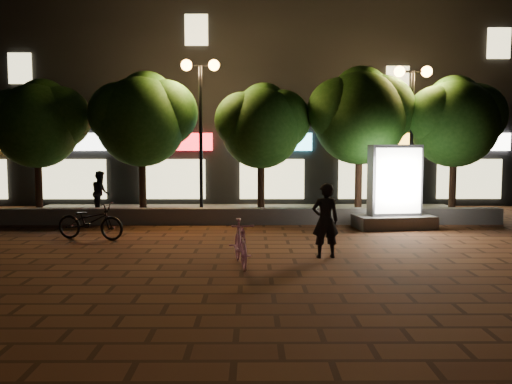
{
  "coord_description": "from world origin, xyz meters",
  "views": [
    {
      "loc": [
        0.21,
        -12.57,
        2.46
      ],
      "look_at": [
        0.31,
        1.5,
        1.23
      ],
      "focal_mm": 37.43,
      "sensor_mm": 36.0,
      "label": 1
    }
  ],
  "objects_px": {
    "tree_far_left": "(39,120)",
    "rider": "(325,221)",
    "tree_far_right": "(456,118)",
    "street_lamp_right": "(412,102)",
    "tree_left": "(143,116)",
    "pedestrian": "(101,192)",
    "tree_right": "(361,112)",
    "ad_kiosk": "(394,195)",
    "scooter_pink": "(241,243)",
    "scooter_parked": "(90,221)",
    "tree_mid": "(263,123)",
    "street_lamp_left": "(200,98)"
  },
  "relations": [
    {
      "from": "scooter_pink",
      "to": "scooter_parked",
      "type": "bearing_deg",
      "value": 132.87
    },
    {
      "from": "tree_left",
      "to": "tree_right",
      "type": "bearing_deg",
      "value": 0.0
    },
    {
      "from": "tree_far_left",
      "to": "street_lamp_right",
      "type": "distance_m",
      "value": 12.47
    },
    {
      "from": "rider",
      "to": "scooter_parked",
      "type": "relative_size",
      "value": 0.89
    },
    {
      "from": "tree_far_left",
      "to": "rider",
      "type": "distance_m",
      "value": 11.18
    },
    {
      "from": "tree_left",
      "to": "scooter_parked",
      "type": "xyz_separation_m",
      "value": [
        -0.59,
        -4.18,
        -2.96
      ]
    },
    {
      "from": "rider",
      "to": "street_lamp_left",
      "type": "bearing_deg",
      "value": -69.46
    },
    {
      "from": "scooter_pink",
      "to": "tree_left",
      "type": "bearing_deg",
      "value": 105.89
    },
    {
      "from": "ad_kiosk",
      "to": "street_lamp_left",
      "type": "bearing_deg",
      "value": 161.0
    },
    {
      "from": "street_lamp_left",
      "to": "pedestrian",
      "type": "relative_size",
      "value": 3.45
    },
    {
      "from": "ad_kiosk",
      "to": "pedestrian",
      "type": "xyz_separation_m",
      "value": [
        -9.5,
        2.75,
        -0.17
      ]
    },
    {
      "from": "tree_far_right",
      "to": "scooter_parked",
      "type": "xyz_separation_m",
      "value": [
        -11.08,
        -4.18,
        -2.88
      ]
    },
    {
      "from": "tree_far_right",
      "to": "street_lamp_right",
      "type": "height_order",
      "value": "street_lamp_right"
    },
    {
      "from": "tree_left",
      "to": "pedestrian",
      "type": "relative_size",
      "value": 3.25
    },
    {
      "from": "ad_kiosk",
      "to": "tree_left",
      "type": "bearing_deg",
      "value": 163.68
    },
    {
      "from": "tree_far_left",
      "to": "ad_kiosk",
      "type": "xyz_separation_m",
      "value": [
        11.38,
        -2.3,
        -2.29
      ]
    },
    {
      "from": "tree_left",
      "to": "scooter_pink",
      "type": "relative_size",
      "value": 3.1
    },
    {
      "from": "street_lamp_left",
      "to": "scooter_pink",
      "type": "relative_size",
      "value": 3.29
    },
    {
      "from": "tree_left",
      "to": "tree_mid",
      "type": "height_order",
      "value": "tree_left"
    },
    {
      "from": "street_lamp_left",
      "to": "pedestrian",
      "type": "distance_m",
      "value": 4.84
    },
    {
      "from": "street_lamp_left",
      "to": "ad_kiosk",
      "type": "xyz_separation_m",
      "value": [
        5.93,
        -2.04,
        -3.03
      ]
    },
    {
      "from": "tree_left",
      "to": "tree_mid",
      "type": "bearing_deg",
      "value": -0.0
    },
    {
      "from": "tree_far_left",
      "to": "ad_kiosk",
      "type": "distance_m",
      "value": 11.83
    },
    {
      "from": "tree_right",
      "to": "pedestrian",
      "type": "relative_size",
      "value": 3.37
    },
    {
      "from": "street_lamp_left",
      "to": "street_lamp_right",
      "type": "bearing_deg",
      "value": 0.0
    },
    {
      "from": "tree_far_left",
      "to": "tree_left",
      "type": "distance_m",
      "value": 3.51
    },
    {
      "from": "tree_right",
      "to": "scooter_parked",
      "type": "bearing_deg",
      "value": -152.05
    },
    {
      "from": "tree_mid",
      "to": "tree_far_right",
      "type": "xyz_separation_m",
      "value": [
        6.5,
        0.0,
        0.15
      ]
    },
    {
      "from": "tree_far_left",
      "to": "tree_right",
      "type": "xyz_separation_m",
      "value": [
        10.8,
        0.0,
        0.27
      ]
    },
    {
      "from": "tree_far_right",
      "to": "street_lamp_right",
      "type": "xyz_separation_m",
      "value": [
        -1.55,
        -0.26,
        0.53
      ]
    },
    {
      "from": "street_lamp_left",
      "to": "pedestrian",
      "type": "height_order",
      "value": "street_lamp_left"
    },
    {
      "from": "street_lamp_right",
      "to": "pedestrian",
      "type": "xyz_separation_m",
      "value": [
        -10.57,
        0.71,
        -3.06
      ]
    },
    {
      "from": "ad_kiosk",
      "to": "scooter_parked",
      "type": "xyz_separation_m",
      "value": [
        -8.46,
        -1.88,
        -0.51
      ]
    },
    {
      "from": "tree_right",
      "to": "tree_mid",
      "type": "bearing_deg",
      "value": -180.0
    },
    {
      "from": "street_lamp_right",
      "to": "tree_far_right",
      "type": "bearing_deg",
      "value": 9.61
    },
    {
      "from": "tree_far_left",
      "to": "street_lamp_left",
      "type": "height_order",
      "value": "street_lamp_left"
    },
    {
      "from": "street_lamp_right",
      "to": "rider",
      "type": "relative_size",
      "value": 3.03
    },
    {
      "from": "scooter_pink",
      "to": "pedestrian",
      "type": "xyz_separation_m",
      "value": [
        -5.04,
        7.75,
        0.36
      ]
    },
    {
      "from": "street_lamp_left",
      "to": "street_lamp_right",
      "type": "height_order",
      "value": "street_lamp_left"
    },
    {
      "from": "tree_right",
      "to": "pedestrian",
      "type": "height_order",
      "value": "tree_right"
    },
    {
      "from": "tree_far_left",
      "to": "ad_kiosk",
      "type": "relative_size",
      "value": 1.87
    },
    {
      "from": "scooter_pink",
      "to": "scooter_parked",
      "type": "distance_m",
      "value": 5.07
    },
    {
      "from": "street_lamp_right",
      "to": "scooter_parked",
      "type": "distance_m",
      "value": 10.85
    },
    {
      "from": "tree_far_right",
      "to": "scooter_pink",
      "type": "bearing_deg",
      "value": -134.12
    },
    {
      "from": "tree_far_left",
      "to": "tree_left",
      "type": "height_order",
      "value": "tree_left"
    },
    {
      "from": "tree_mid",
      "to": "tree_far_left",
      "type": "bearing_deg",
      "value": 180.0
    },
    {
      "from": "street_lamp_left",
      "to": "ad_kiosk",
      "type": "height_order",
      "value": "street_lamp_left"
    },
    {
      "from": "tree_far_left",
      "to": "street_lamp_left",
      "type": "bearing_deg",
      "value": -2.76
    },
    {
      "from": "tree_right",
      "to": "ad_kiosk",
      "type": "relative_size",
      "value": 2.04
    },
    {
      "from": "street_lamp_right",
      "to": "scooter_parked",
      "type": "xyz_separation_m",
      "value": [
        -9.53,
        -3.92,
        -3.41
      ]
    }
  ]
}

